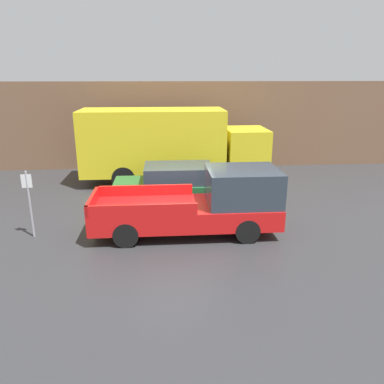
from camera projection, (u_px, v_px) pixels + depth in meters
ground_plane at (177, 222)px, 12.62m from camera, size 60.00×60.00×0.00m
building_wall at (170, 126)px, 19.41m from camera, size 28.00×0.15×4.43m
pickup_truck at (204, 204)px, 11.55m from camera, size 5.69×2.03×2.01m
car at (176, 184)px, 14.18m from camera, size 4.58×1.94×1.51m
delivery_truck at (168, 143)px, 16.87m from camera, size 8.30×2.46×3.29m
parking_sign at (29, 200)px, 11.11m from camera, size 0.30×0.07×2.07m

